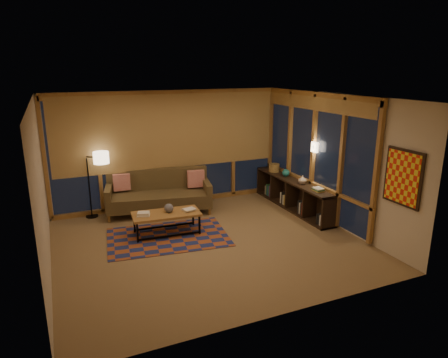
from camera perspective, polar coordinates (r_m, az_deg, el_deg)
name	(u,v)px	position (r m, az deg, el deg)	size (l,w,h in m)	color
floor	(209,243)	(7.63, -2.18, -9.09)	(5.50, 5.00, 0.01)	#96704B
ceiling	(207,97)	(6.94, -2.41, 11.58)	(5.50, 5.00, 0.01)	white
walls	(208,174)	(7.17, -2.29, 0.75)	(5.51, 5.01, 2.70)	beige
window_wall_back	(170,149)	(9.42, -7.68, 4.25)	(5.30, 0.16, 2.60)	#9D6F3C
window_wall_right	(312,155)	(8.95, 12.50, 3.41)	(0.16, 3.70, 2.60)	#9D6F3C
wall_art	(403,178)	(7.17, 24.18, 0.19)	(0.06, 0.74, 0.94)	red
wall_sconce	(315,147)	(8.75, 12.82, 4.46)	(0.12, 0.18, 0.22)	beige
sofa	(159,193)	(9.09, -9.29, -1.98)	(2.28, 0.92, 0.93)	#443D22
pillow_left	(122,184)	(9.26, -14.39, -0.75)	(0.37, 0.12, 0.37)	#B41116
pillow_right	(196,181)	(9.26, -4.04, -0.22)	(0.39, 0.13, 0.39)	#B41116
area_rug	(168,237)	(7.93, -8.00, -8.20)	(2.29, 1.52, 0.01)	#954722
coffee_table	(167,223)	(8.01, -8.19, -6.28)	(1.32, 0.60, 0.44)	#9D6F3C
book_stack_a	(143,214)	(7.86, -11.46, -4.87)	(0.26, 0.20, 0.07)	white
book_stack_b	(189,209)	(8.00, -5.03, -4.36)	(0.24, 0.19, 0.05)	white
ceramic_pot	(169,208)	(7.93, -7.90, -4.12)	(0.18, 0.18, 0.18)	black
floor_lamp	(89,184)	(9.13, -18.72, -0.73)	(0.50, 0.32, 1.49)	black
bookshelf	(293,194)	(9.41, 9.78, -2.16)	(0.40, 2.77, 0.69)	black
basket	(274,168)	(9.97, 7.18, 1.61)	(0.26, 0.26, 0.20)	#A58241
teal_bowl	(286,173)	(9.56, 8.83, 0.87)	(0.18, 0.18, 0.18)	#1E7071
vase	(302,180)	(9.01, 11.14, -0.10)	(0.19, 0.19, 0.20)	tan
shelf_book_stack	(318,190)	(8.57, 13.30, -1.49)	(0.15, 0.22, 0.06)	white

